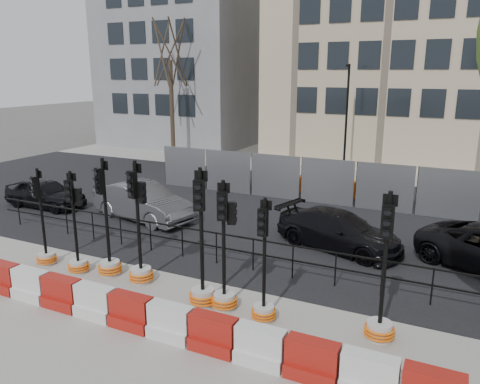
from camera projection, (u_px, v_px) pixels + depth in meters
The scene contains 22 objects.
ground at pixel (196, 279), 13.02m from camera, with size 120.00×120.00×0.00m, color #51514C.
sidewalk_near at pixel (127, 331), 10.40m from camera, with size 40.00×6.00×0.02m, color gray.
road at pixel (284, 213), 19.13m from camera, with size 40.00×14.00×0.03m, color black.
sidewalk_far at pixel (339, 171), 26.98m from camera, with size 40.00×4.00×0.02m, color gray.
building_grey at pixel (184, 53), 36.32m from camera, with size 11.00×9.06×14.00m.
building_cream at pixel (402, 15), 29.11m from camera, with size 15.00×10.06×18.00m.
kerb_railing at pixel (216, 242), 13.90m from camera, with size 18.00×0.04×1.00m.
heras_fencing at pixel (295, 181), 21.53m from camera, with size 14.33×1.72×2.00m.
lamp_post_far at pixel (346, 117), 25.08m from camera, with size 0.12×0.56×6.00m.
tree_bare_far at pixel (170, 54), 29.49m from camera, with size 2.00×2.00×9.00m.
barrier_row at pixel (132, 313), 10.49m from camera, with size 13.60×0.50×0.80m.
traffic_signal_a at pixel (45, 245), 13.89m from camera, with size 0.58×0.58×2.95m.
traffic_signal_b at pixel (77, 249), 13.29m from camera, with size 0.59×0.59×2.99m.
traffic_signal_c at pixel (108, 252), 13.15m from camera, with size 0.67×0.67×3.38m.
traffic_signal_d at pixel (140, 255), 12.65m from camera, with size 0.67×0.67×3.40m.
traffic_signal_e at pixel (202, 278), 11.42m from camera, with size 0.69×0.69×3.48m.
traffic_signal_f at pixel (224, 280), 11.23m from camera, with size 0.63×0.63×3.22m.
traffic_signal_g at pixel (264, 296), 10.74m from camera, with size 0.58×0.58×2.96m.
traffic_signal_h at pixel (381, 311), 9.94m from camera, with size 0.65×0.65×3.31m.
car_a at pixel (45, 193), 19.78m from camera, with size 3.66×1.50×1.24m, color black.
car_b at pixel (143, 202), 18.09m from camera, with size 4.58×2.40×1.44m, color #48484D.
car_c at pixel (339, 230), 15.15m from camera, with size 4.57×2.90×1.23m, color black.
Camera 1 is at (6.30, -10.28, 5.62)m, focal length 35.00 mm.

